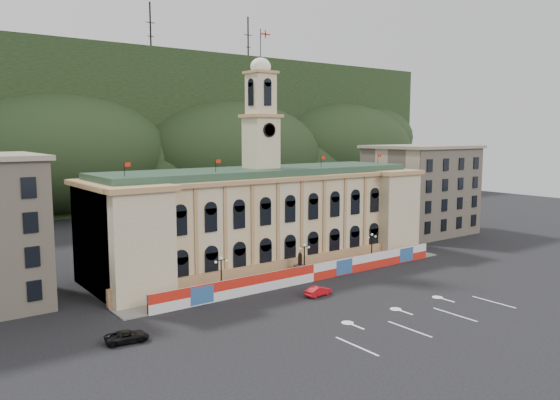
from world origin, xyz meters
TOP-DOWN VIEW (x-y plane):
  - ground at (0.00, 0.00)m, footprint 260.00×260.00m
  - lane_markings at (0.00, -5.00)m, footprint 26.00×10.00m
  - hill_ridge at (0.03, 121.99)m, footprint 230.00×80.00m
  - city_hall at (0.00, 27.63)m, footprint 56.20×17.60m
  - side_building_right at (43.00, 30.93)m, footprint 21.00×17.00m
  - hoarding_fence at (0.06, 15.07)m, footprint 50.00×0.44m
  - pavement at (0.00, 17.75)m, footprint 56.00×5.50m
  - statue at (0.00, 18.00)m, footprint 1.40×1.40m
  - lamp_left at (-14.00, 17.00)m, footprint 1.96×0.44m
  - lamp_center at (0.00, 17.00)m, footprint 1.96×0.44m
  - lamp_right at (14.00, 17.00)m, footprint 1.96×0.44m
  - red_sedan at (-3.98, 9.24)m, footprint 2.06×4.11m
  - black_suv at (-30.00, 8.66)m, footprint 3.29×4.99m

SIDE VIEW (x-z plane):
  - ground at x=0.00m, z-range 0.00..0.00m
  - lane_markings at x=0.00m, z-range -0.01..0.01m
  - pavement at x=0.00m, z-range 0.00..0.16m
  - black_suv at x=-30.00m, z-range 0.00..1.23m
  - red_sedan at x=-3.98m, z-range 0.00..1.27m
  - statue at x=0.00m, z-range -0.67..3.05m
  - hoarding_fence at x=0.06m, z-range 0.00..2.50m
  - lamp_left at x=-14.00m, z-range 0.50..5.65m
  - lamp_center at x=0.00m, z-range 0.50..5.65m
  - lamp_right at x=14.00m, z-range 0.50..5.65m
  - city_hall at x=0.00m, z-range -10.70..26.40m
  - side_building_right at x=43.00m, z-range 0.03..18.63m
  - hill_ridge at x=0.03m, z-range -12.52..51.48m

